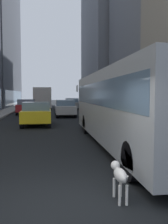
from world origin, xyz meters
TOP-DOWN VIEW (x-y plane):
  - ground_plane at (0.00, 35.00)m, footprint 120.00×120.00m
  - sidewalk_left at (-5.70, 35.00)m, footprint 2.40×110.00m
  - sidewalk_right at (5.70, 35.00)m, footprint 2.40×110.00m
  - building_right_far at (11.90, 39.35)m, footprint 10.91×18.59m
  - transit_bus at (2.80, 5.46)m, footprint 2.78×11.53m
  - car_silver_sedan at (1.20, 19.97)m, footprint 1.87×4.49m
  - car_red_coupe at (-2.80, 23.84)m, footprint 1.93×4.48m
  - car_yellow_taxi at (-1.20, 13.14)m, footprint 1.93×4.13m
  - car_grey_wagon at (2.80, 30.67)m, footprint 1.85×4.41m
  - box_truck at (-1.20, 31.07)m, footprint 2.30×7.50m
  - dalmatian_dog at (1.06, 0.29)m, footprint 0.22×0.96m
  - pedestrian_with_handbag at (5.94, 8.33)m, footprint 0.45×0.34m
  - pedestrian_in_coat at (6.30, 9.98)m, footprint 0.34×0.34m

SIDE VIEW (x-z plane):
  - ground_plane at x=0.00m, z-range 0.00..0.00m
  - sidewalk_left at x=-5.70m, z-range 0.00..0.15m
  - sidewalk_right at x=5.70m, z-range 0.00..0.15m
  - dalmatian_dog at x=1.06m, z-range 0.15..0.87m
  - car_yellow_taxi at x=-1.20m, z-range 0.01..1.63m
  - car_grey_wagon at x=2.80m, z-range 0.01..1.63m
  - car_silver_sedan at x=1.20m, z-range 0.01..1.63m
  - car_red_coupe at x=-2.80m, z-range 0.01..1.63m
  - pedestrian_in_coat at x=6.30m, z-range 0.17..1.86m
  - pedestrian_with_handbag at x=5.94m, z-range 0.17..1.86m
  - box_truck at x=-1.20m, z-range 0.14..3.19m
  - transit_bus at x=2.80m, z-range 0.25..3.30m
  - building_right_far at x=11.90m, z-range -0.01..31.75m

